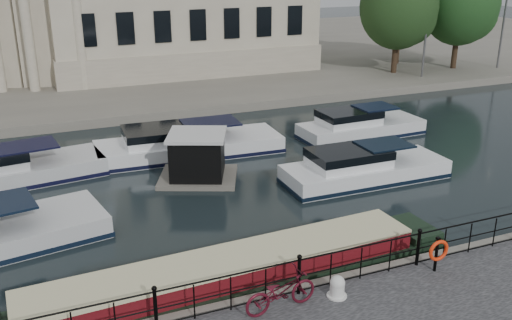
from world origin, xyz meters
The scene contains 11 objects.
ground_plane centered at (0.00, 0.00, 0.00)m, with size 160.00×160.00×0.00m, color black.
far_bank centered at (0.00, 39.00, 0.28)m, with size 120.00×42.00×0.55m, color #6B665B.
railing centered at (0.00, -2.25, 1.20)m, with size 24.14×0.14×1.22m.
lamp_posts centered at (26.00, 20.70, 4.80)m, with size 8.24×1.55×8.07m.
bicycle centered at (-0.78, -2.73, 1.10)m, with size 0.73×2.08×1.09m, color #4F0E1B.
mooring_bollard centered at (0.91, -2.78, 0.85)m, with size 0.56×0.56×0.63m.
life_ring_post centered at (4.28, -2.81, 1.24)m, with size 0.68×0.19×1.11m.
narrowboat centered at (-1.49, -0.71, 0.37)m, with size 14.88×2.61×1.54m.
harbour_hut centered at (0.37, 8.31, 0.95)m, with size 4.18×3.89×2.21m.
cabin_cruisers centered at (-1.02, 8.62, 0.37)m, with size 28.29×10.85×1.99m.
trees centered at (23.89, 23.52, 5.45)m, with size 11.61×9.59×8.49m.
Camera 1 is at (-6.35, -14.34, 9.46)m, focal length 40.00 mm.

